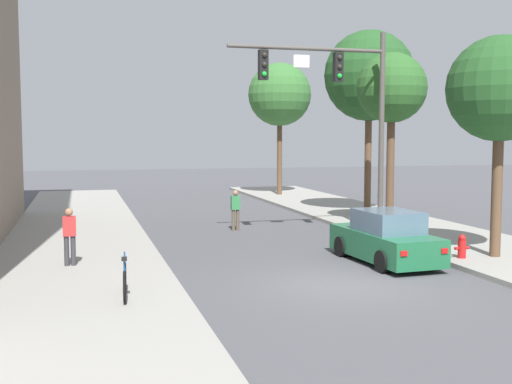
% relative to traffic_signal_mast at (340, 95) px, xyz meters
% --- Properties ---
extents(ground_plane, '(120.00, 120.00, 0.00)m').
position_rel_traffic_signal_mast_xyz_m(ground_plane, '(-2.93, -7.01, -5.32)').
color(ground_plane, '#4C4C51').
extents(sidewalk_left, '(5.00, 60.00, 0.15)m').
position_rel_traffic_signal_mast_xyz_m(sidewalk_left, '(-9.43, -7.01, -5.24)').
color(sidewalk_left, '#99968E').
rests_on(sidewalk_left, ground).
extents(traffic_signal_mast, '(6.03, 0.38, 7.50)m').
position_rel_traffic_signal_mast_xyz_m(traffic_signal_mast, '(0.00, 0.00, 0.00)').
color(traffic_signal_mast, '#514C47').
rests_on(traffic_signal_mast, sidewalk_right).
extents(car_lead_green, '(2.01, 4.32, 1.60)m').
position_rel_traffic_signal_mast_xyz_m(car_lead_green, '(-0.44, -4.65, -4.59)').
color(car_lead_green, '#1E663D').
rests_on(car_lead_green, ground).
extents(pedestrian_sidewalk_left_walker, '(0.36, 0.22, 1.64)m').
position_rel_traffic_signal_mast_xyz_m(pedestrian_sidewalk_left_walker, '(-9.60, -3.36, -4.25)').
color(pedestrian_sidewalk_left_walker, '#333338').
rests_on(pedestrian_sidewalk_left_walker, sidewalk_left).
extents(pedestrian_crossing_road, '(0.36, 0.22, 1.64)m').
position_rel_traffic_signal_mast_xyz_m(pedestrian_crossing_road, '(-3.24, 3.06, -4.40)').
color(pedestrian_crossing_road, brown).
rests_on(pedestrian_crossing_road, ground).
extents(bicycle_leaning, '(0.19, 1.77, 0.98)m').
position_rel_traffic_signal_mast_xyz_m(bicycle_leaning, '(-8.35, -7.46, -4.78)').
color(bicycle_leaning, black).
rests_on(bicycle_leaning, sidewalk_left).
extents(fire_hydrant, '(0.48, 0.24, 0.72)m').
position_rel_traffic_signal_mast_xyz_m(fire_hydrant, '(1.77, -5.30, -4.81)').
color(fire_hydrant, red).
rests_on(fire_hydrant, sidewalk_right).
extents(street_tree_nearest, '(3.18, 3.18, 6.67)m').
position_rel_traffic_signal_mast_xyz_m(street_tree_nearest, '(2.91, -5.31, -0.12)').
color(street_tree_nearest, brown).
rests_on(street_tree_nearest, sidewalk_right).
extents(street_tree_second, '(2.81, 2.81, 7.00)m').
position_rel_traffic_signal_mast_xyz_m(street_tree_second, '(2.82, 1.47, 0.37)').
color(street_tree_second, brown).
rests_on(street_tree_second, sidewalk_right).
extents(street_tree_third, '(4.21, 4.21, 8.59)m').
position_rel_traffic_signal_mast_xyz_m(street_tree_third, '(3.83, 5.72, 1.29)').
color(street_tree_third, brown).
rests_on(street_tree_third, sidewalk_right).
extents(street_tree_farthest, '(3.94, 3.94, 8.25)m').
position_rel_traffic_signal_mast_xyz_m(street_tree_farthest, '(2.88, 16.60, 1.08)').
color(street_tree_farthest, brown).
rests_on(street_tree_farthest, sidewalk_right).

